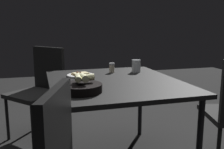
{
  "coord_description": "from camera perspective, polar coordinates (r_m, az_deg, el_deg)",
  "views": [
    {
      "loc": [
        1.82,
        -0.55,
        1.11
      ],
      "look_at": [
        -0.06,
        -0.0,
        0.74
      ],
      "focal_mm": 40.95,
      "sensor_mm": 36.0,
      "label": 1
    }
  ],
  "objects": [
    {
      "name": "beer_glass",
      "position": [
        2.3,
        5.42,
        1.74
      ],
      "size": [
        0.08,
        0.08,
        0.11
      ],
      "color": "silver",
      "rests_on": "dining_table"
    },
    {
      "name": "chair_near",
      "position": [
        2.66,
        -15.66,
        -2.39
      ],
      "size": [
        0.62,
        0.62,
        0.9
      ],
      "color": "#252525",
      "rests_on": "ground"
    },
    {
      "name": "bread_basket",
      "position": [
        1.61,
        -6.88,
        -2.75
      ],
      "size": [
        0.27,
        0.27,
        0.12
      ],
      "color": "black",
      "rests_on": "dining_table"
    },
    {
      "name": "dining_table",
      "position": [
        1.95,
        0.53,
        -2.95
      ],
      "size": [
        1.12,
        0.97,
        0.7
      ],
      "color": "black",
      "rests_on": "ground"
    },
    {
      "name": "pepper_shaker",
      "position": [
        2.26,
        -0.05,
        1.4
      ],
      "size": [
        0.05,
        0.05,
        0.09
      ],
      "color": "#BFB299",
      "rests_on": "dining_table"
    },
    {
      "name": "pizza_plate",
      "position": [
        2.12,
        -7.02,
        -0.12
      ],
      "size": [
        0.22,
        0.22,
        0.04
      ],
      "color": "white",
      "rests_on": "dining_table"
    }
  ]
}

